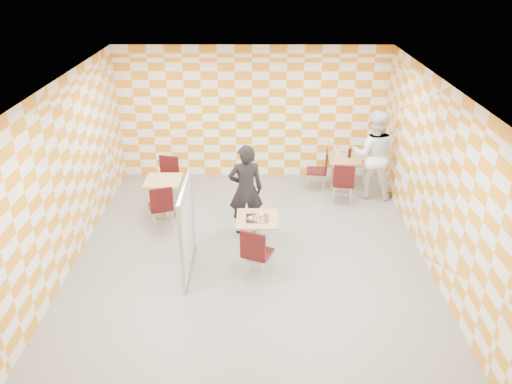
# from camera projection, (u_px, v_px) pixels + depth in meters

# --- Properties ---
(room_shell) EXTENTS (7.00, 7.00, 7.00)m
(room_shell) POSITION_uv_depth(u_px,v_px,m) (250.00, 165.00, 8.51)
(room_shell) COLOR gray
(room_shell) RESTS_ON ground
(main_table) EXTENTS (0.70, 0.70, 0.75)m
(main_table) POSITION_uv_depth(u_px,v_px,m) (257.00, 230.00, 8.47)
(main_table) COLOR tan
(main_table) RESTS_ON ground
(second_table) EXTENTS (0.70, 0.70, 0.75)m
(second_table) POSITION_uv_depth(u_px,v_px,m) (343.00, 168.00, 10.90)
(second_table) COLOR tan
(second_table) RESTS_ON ground
(empty_table) EXTENTS (0.70, 0.70, 0.75)m
(empty_table) POSITION_uv_depth(u_px,v_px,m) (164.00, 191.00, 9.86)
(empty_table) COLOR tan
(empty_table) RESTS_ON ground
(chair_main_front) EXTENTS (0.55, 0.56, 0.92)m
(chair_main_front) POSITION_uv_depth(u_px,v_px,m) (255.00, 251.00, 7.84)
(chair_main_front) COLOR #370B0C
(chair_main_front) RESTS_ON ground
(chair_second_front) EXTENTS (0.47, 0.48, 0.92)m
(chair_second_front) POSITION_uv_depth(u_px,v_px,m) (343.00, 181.00, 10.20)
(chair_second_front) COLOR #370B0C
(chair_second_front) RESTS_ON ground
(chair_second_side) EXTENTS (0.48, 0.47, 0.92)m
(chair_second_side) POSITION_uv_depth(u_px,v_px,m) (321.00, 167.00, 10.83)
(chair_second_side) COLOR #370B0C
(chair_second_side) RESTS_ON ground
(chair_empty_near) EXTENTS (0.54, 0.55, 0.92)m
(chair_empty_near) POSITION_uv_depth(u_px,v_px,m) (161.00, 204.00, 9.26)
(chair_empty_near) COLOR #370B0C
(chair_empty_near) RESTS_ON ground
(chair_empty_far) EXTENTS (0.51, 0.51, 0.92)m
(chair_empty_far) POSITION_uv_depth(u_px,v_px,m) (168.00, 175.00, 10.48)
(chair_empty_far) COLOR #370B0C
(chair_empty_far) RESTS_ON ground
(partition) EXTENTS (0.08, 1.38, 1.55)m
(partition) POSITION_uv_depth(u_px,v_px,m) (187.00, 229.00, 7.97)
(partition) COLOR white
(partition) RESTS_ON ground
(man_dark) EXTENTS (0.69, 0.50, 1.74)m
(man_dark) POSITION_uv_depth(u_px,v_px,m) (246.00, 190.00, 9.07)
(man_dark) COLOR black
(man_dark) RESTS_ON ground
(man_white) EXTENTS (1.06, 0.90, 1.91)m
(man_white) POSITION_uv_depth(u_px,v_px,m) (374.00, 155.00, 10.40)
(man_white) COLOR white
(man_white) RESTS_ON ground
(pizza_on_foil) EXTENTS (0.40, 0.40, 0.04)m
(pizza_on_foil) POSITION_uv_depth(u_px,v_px,m) (257.00, 218.00, 8.35)
(pizza_on_foil) COLOR silver
(pizza_on_foil) RESTS_ON main_table
(sport_bottle) EXTENTS (0.06, 0.06, 0.20)m
(sport_bottle) POSITION_uv_depth(u_px,v_px,m) (338.00, 151.00, 10.90)
(sport_bottle) COLOR white
(sport_bottle) RESTS_ON second_table
(soda_bottle) EXTENTS (0.07, 0.07, 0.23)m
(soda_bottle) POSITION_uv_depth(u_px,v_px,m) (350.00, 153.00, 10.76)
(soda_bottle) COLOR black
(soda_bottle) RESTS_ON second_table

